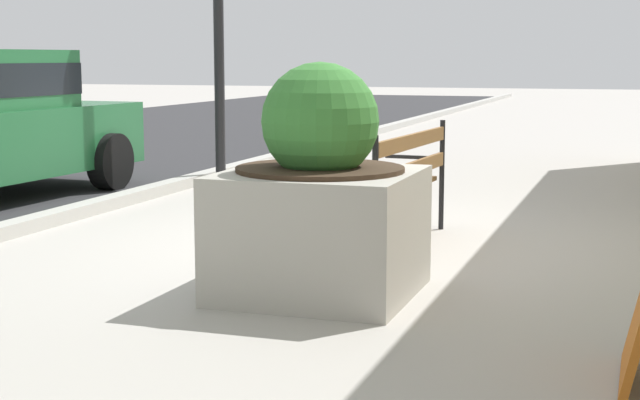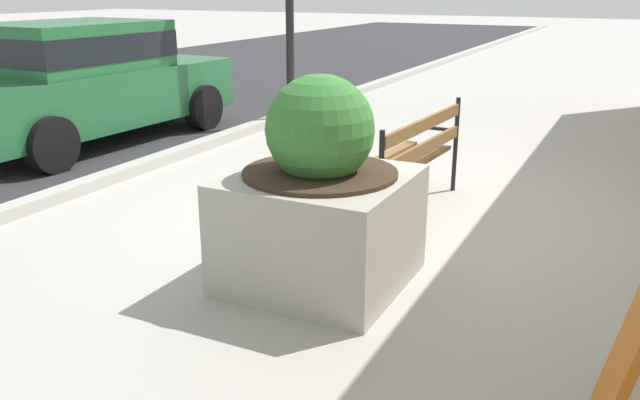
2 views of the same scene
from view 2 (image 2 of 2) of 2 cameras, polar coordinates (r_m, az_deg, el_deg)
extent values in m
plane|color=#ADA8A0|center=(6.27, 5.37, -0.66)|extent=(80.00, 80.00, 0.00)
cube|color=#B2AFA8|center=(7.72, -15.11, 2.85)|extent=(60.00, 0.20, 0.12)
cube|color=brown|center=(6.02, 8.02, 2.93)|extent=(1.70, 0.22, 0.04)
cube|color=brown|center=(6.09, 6.46, 3.16)|extent=(1.70, 0.22, 0.04)
cube|color=brown|center=(6.16, 4.93, 3.38)|extent=(1.70, 0.22, 0.04)
cube|color=brown|center=(5.95, 8.90, 4.39)|extent=(1.70, 0.15, 0.11)
cube|color=brown|center=(5.90, 9.00, 6.46)|extent=(1.70, 0.15, 0.11)
cylinder|color=black|center=(5.48, 0.72, -0.87)|extent=(0.04, 0.04, 0.45)
cylinder|color=black|center=(5.20, 5.24, 0.89)|extent=(0.04, 0.04, 0.95)
cube|color=black|center=(5.28, 2.63, 2.83)|extent=(0.07, 0.48, 0.03)
cylinder|color=black|center=(7.01, 7.83, 3.18)|extent=(0.04, 0.04, 0.45)
cylinder|color=black|center=(6.79, 11.59, 4.67)|extent=(0.04, 0.04, 0.95)
cube|color=black|center=(6.85, 9.52, 6.15)|extent=(0.07, 0.48, 0.03)
cube|color=#A8A399|center=(4.60, 0.00, -2.49)|extent=(1.17, 1.17, 0.78)
cylinder|color=#38281C|center=(4.47, 0.00, 2.38)|extent=(1.05, 1.05, 0.03)
sphere|color=#387A33|center=(4.40, 0.00, 6.09)|extent=(0.73, 0.73, 0.73)
cube|color=#236638|center=(9.35, -19.40, 8.48)|extent=(4.18, 1.89, 0.70)
cube|color=#236638|center=(9.18, -20.53, 12.30)|extent=(2.20, 1.66, 0.60)
cube|color=black|center=(9.18, -20.53, 12.30)|extent=(2.21, 1.68, 0.33)
cylinder|color=black|center=(10.91, -17.07, 8.39)|extent=(0.65, 0.25, 0.64)
cylinder|color=black|center=(9.77, -10.01, 7.86)|extent=(0.65, 0.25, 0.64)
cylinder|color=black|center=(7.92, -22.15, 4.44)|extent=(0.65, 0.25, 0.64)
cylinder|color=black|center=(9.82, -2.64, 16.85)|extent=(0.12, 0.12, 3.60)
cube|color=#C6661E|center=(3.14, 24.28, -13.38)|extent=(0.70, 0.23, 0.89)
camera|label=1|loc=(1.90, -149.81, -31.86)|focal=54.53mm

